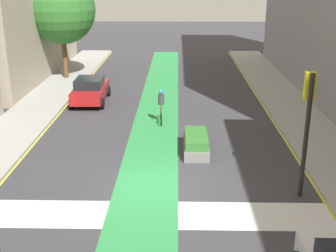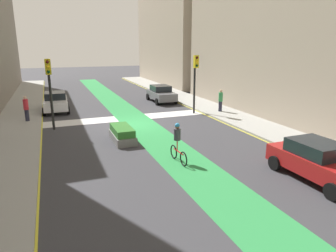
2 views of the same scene
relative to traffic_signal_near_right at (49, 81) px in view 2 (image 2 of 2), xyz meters
The scene contains 16 objects.
ground_plane 6.11m from the traffic_signal_near_right, behind, with size 120.00×120.00×0.00m, color #38383D.
bike_lane_paint 6.44m from the traffic_signal_near_right, behind, with size 2.40×60.00×0.01m, color #2D8C47.
crosswalk_band 6.29m from the traffic_signal_near_right, 163.35° to the right, with size 12.00×1.80×0.01m, color silver.
sidewalk_left 13.09m from the traffic_signal_near_right, behind, with size 3.00×60.00×0.15m, color #9E9E99.
curb_stripe_left 11.65m from the traffic_signal_near_right, behind, with size 0.16×60.00×0.01m, color yellow.
sidewalk_right 3.85m from the traffic_signal_near_right, 10.92° to the left, with size 3.00×60.00×0.15m, color #9E9E99.
curb_stripe_right 3.27m from the traffic_signal_near_right, 29.30° to the left, with size 0.16×60.00×0.01m, color yellow.
traffic_signal_near_right is the anchor object (origin of this frame).
traffic_signal_near_left 10.69m from the traffic_signal_near_right, behind, with size 0.35×0.52×4.56m.
car_red_left_far 15.59m from the traffic_signal_near_right, 129.63° to the left, with size 2.09×4.23×1.57m.
car_grey_left_near 12.35m from the traffic_signal_near_right, 144.73° to the right, with size 2.09×4.23×1.57m.
car_white_right_near 6.51m from the traffic_signal_near_right, 93.08° to the right, with size 2.11×4.24×1.57m.
cyclist_in_lane 9.86m from the traffic_signal_near_right, 123.51° to the left, with size 0.32×1.73×1.86m.
pedestrian_sidewalk_right_a 3.74m from the traffic_signal_near_right, 57.04° to the right, with size 0.34×0.34×1.76m.
pedestrian_sidewalk_left_a 12.82m from the traffic_signal_near_right, behind, with size 0.34×0.34×1.75m.
median_planter 6.01m from the traffic_signal_near_right, 132.33° to the left, with size 1.09×2.53×0.85m.
Camera 2 is at (5.20, 20.06, 5.33)m, focal length 32.78 mm.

